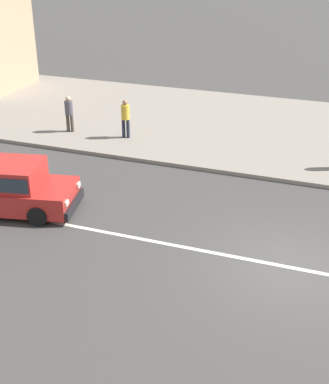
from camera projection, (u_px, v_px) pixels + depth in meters
ground_plane at (287, 267)px, 13.92m from camera, size 160.00×160.00×0.00m
lane_centre_stripe at (287, 267)px, 13.91m from camera, size 50.40×0.14×0.01m
kerb_strip at (323, 137)px, 22.46m from camera, size 68.00×10.00×0.15m
minivan_red_1 at (0, 184)px, 16.47m from camera, size 4.71×2.68×1.56m
pedestrian_mid_kerb at (69, 111)px, 22.49m from camera, size 0.34×0.34×1.53m
pedestrian_by_shop at (125, 116)px, 21.80m from camera, size 0.34×0.34×1.59m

